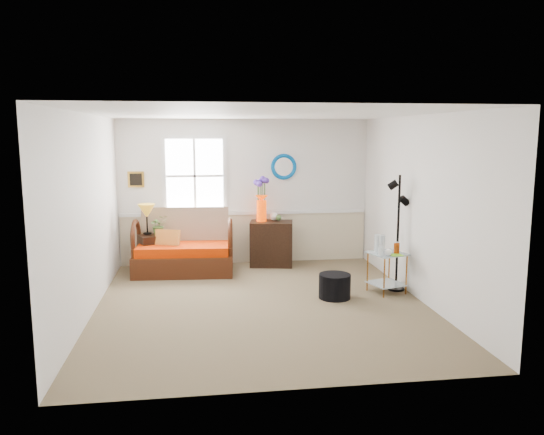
{
  "coord_description": "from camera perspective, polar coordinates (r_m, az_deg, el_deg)",
  "views": [
    {
      "loc": [
        -0.83,
        -7.01,
        2.34
      ],
      "look_at": [
        0.18,
        0.26,
        1.18
      ],
      "focal_mm": 35.0,
      "sensor_mm": 36.0,
      "label": 1
    }
  ],
  "objects": [
    {
      "name": "picture",
      "position": [
        9.59,
        -14.43,
        3.99
      ],
      "size": [
        0.28,
        0.03,
        0.28
      ],
      "primitive_type": "cube",
      "color": "#B7852D",
      "rests_on": "walls"
    },
    {
      "name": "floor_lamp",
      "position": [
        8.13,
        13.38,
        -1.65
      ],
      "size": [
        0.32,
        0.32,
        1.74
      ],
      "primitive_type": null,
      "rotation": [
        0.0,
        0.0,
        -0.33
      ],
      "color": "black",
      "rests_on": "floor"
    },
    {
      "name": "table_lamp",
      "position": [
        9.2,
        -13.3,
        -0.23
      ],
      "size": [
        0.38,
        0.38,
        0.53
      ],
      "primitive_type": null,
      "rotation": [
        0.0,
        0.0,
        0.39
      ],
      "color": "#B5841D",
      "rests_on": "lamp_stand"
    },
    {
      "name": "walls",
      "position": [
        7.14,
        -1.13,
        0.63
      ],
      "size": [
        4.51,
        5.01,
        2.6
      ],
      "color": "silver",
      "rests_on": "floor"
    },
    {
      "name": "mirror",
      "position": [
        9.63,
        1.27,
        5.49
      ],
      "size": [
        0.47,
        0.07,
        0.47
      ],
      "primitive_type": "torus",
      "rotation": [
        1.57,
        0.0,
        0.0
      ],
      "color": "#005DA6",
      "rests_on": "walls"
    },
    {
      "name": "side_table",
      "position": [
        8.08,
        12.24,
        -5.82
      ],
      "size": [
        0.6,
        0.6,
        0.6
      ],
      "primitive_type": null,
      "rotation": [
        0.0,
        0.0,
        0.31
      ],
      "color": "#B16920",
      "rests_on": "floor"
    },
    {
      "name": "ottoman",
      "position": [
        7.72,
        6.76,
        -7.34
      ],
      "size": [
        0.49,
        0.49,
        0.35
      ],
      "primitive_type": "cylinder",
      "rotation": [
        0.0,
        0.0,
        0.09
      ],
      "color": "black",
      "rests_on": "floor"
    },
    {
      "name": "chair_rail",
      "position": [
        9.63,
        -2.86,
        0.5
      ],
      "size": [
        4.46,
        0.04,
        0.06
      ],
      "primitive_type": "cube",
      "color": "white",
      "rests_on": "walls"
    },
    {
      "name": "potted_plant",
      "position": [
        9.23,
        -12.1,
        -1.02
      ],
      "size": [
        0.41,
        0.43,
        0.26
      ],
      "primitive_type": "imported",
      "rotation": [
        0.0,
        0.0,
        0.48
      ],
      "color": "#466931",
      "rests_on": "lamp_stand"
    },
    {
      "name": "cabinet",
      "position": [
        9.48,
        -0.06,
        -2.81
      ],
      "size": [
        0.82,
        0.6,
        0.8
      ],
      "primitive_type": null,
      "rotation": [
        0.0,
        0.0,
        -0.18
      ],
      "color": "black",
      "rests_on": "floor"
    },
    {
      "name": "floor",
      "position": [
        7.44,
        -1.1,
        -9.33
      ],
      "size": [
        4.5,
        5.0,
        0.01
      ],
      "primitive_type": "cube",
      "color": "brown",
      "rests_on": "ground"
    },
    {
      "name": "wainscot",
      "position": [
        9.72,
        -2.84,
        -2.23
      ],
      "size": [
        4.46,
        0.02,
        0.9
      ],
      "primitive_type": "cube",
      "color": "beige",
      "rests_on": "walls"
    },
    {
      "name": "flower_vase",
      "position": [
        9.39,
        -1.14,
        1.95
      ],
      "size": [
        0.24,
        0.24,
        0.78
      ],
      "primitive_type": null,
      "rotation": [
        0.0,
        0.0,
        0.05
      ],
      "color": "#E63800",
      "rests_on": "cabinet"
    },
    {
      "name": "ceiling",
      "position": [
        7.07,
        -1.16,
        11.11
      ],
      "size": [
        4.5,
        5.0,
        0.01
      ],
      "primitive_type": "cube",
      "color": "white",
      "rests_on": "walls"
    },
    {
      "name": "window",
      "position": [
        9.51,
        -8.32,
        4.44
      ],
      "size": [
        1.14,
        0.06,
        1.44
      ],
      "primitive_type": null,
      "color": "white",
      "rests_on": "walls"
    },
    {
      "name": "loveseat",
      "position": [
        9.07,
        -9.49,
        -2.59
      ],
      "size": [
        1.7,
        1.04,
        1.07
      ],
      "primitive_type": null,
      "rotation": [
        0.0,
        0.0,
        -0.07
      ],
      "color": "#481C0E",
      "rests_on": "floor"
    },
    {
      "name": "lamp_stand",
      "position": [
        9.28,
        -12.88,
        -3.8
      ],
      "size": [
        0.47,
        0.47,
        0.64
      ],
      "primitive_type": null,
      "rotation": [
        0.0,
        0.0,
        0.39
      ],
      "color": "black",
      "rests_on": "floor"
    },
    {
      "name": "tabletop_items",
      "position": [
        7.96,
        12.39,
        -2.83
      ],
      "size": [
        0.47,
        0.47,
        0.26
      ],
      "primitive_type": null,
      "rotation": [
        0.0,
        0.0,
        0.08
      ],
      "color": "silver",
      "rests_on": "side_table"
    },
    {
      "name": "throw_pillow",
      "position": [
        9.04,
        -11.17,
        -2.57
      ],
      "size": [
        0.42,
        0.23,
        0.41
      ],
      "primitive_type": null,
      "rotation": [
        0.0,
        0.0,
        -0.33
      ],
      "color": "#D45F0F",
      "rests_on": "loveseat"
    }
  ]
}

